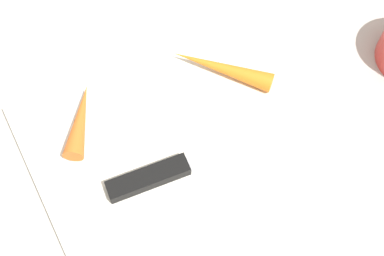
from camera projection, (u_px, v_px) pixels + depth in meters
ground_plane at (192, 133)px, 0.58m from camera, size 1.40×1.40×0.00m
cutting_board at (192, 131)px, 0.57m from camera, size 0.36×0.26×0.01m
knife at (160, 174)px, 0.54m from camera, size 0.20×0.04×0.01m
carrot_long at (222, 68)px, 0.60m from camera, size 0.10×0.11×0.02m
carrot_short at (80, 120)px, 0.56m from camera, size 0.07×0.09×0.02m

